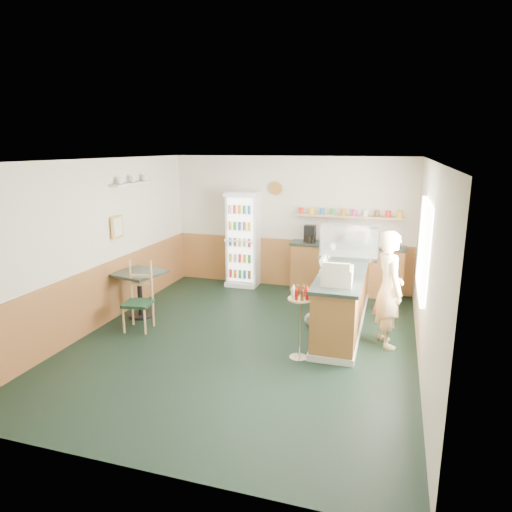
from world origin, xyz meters
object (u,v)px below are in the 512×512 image
at_px(shopkeeper, 389,289).
at_px(condiment_stand, 300,312).
at_px(cafe_chair, 140,294).
at_px(cafe_table, 139,285).
at_px(display_case, 350,242).
at_px(drinks_fridge, 243,239).
at_px(cash_register, 337,276).

bearing_deg(shopkeeper, condiment_stand, 104.11).
bearing_deg(condiment_stand, cafe_chair, 172.63).
relative_size(shopkeeper, cafe_table, 1.99).
relative_size(display_case, cafe_chair, 0.89).
height_order(shopkeeper, cafe_chair, shopkeeper).
distance_m(display_case, condiment_stand, 2.14).
xyz_separation_m(drinks_fridge, cafe_table, (-1.10, -2.31, -0.43)).
bearing_deg(shopkeeper, cash_register, 99.85).
bearing_deg(shopkeeper, cafe_table, 69.06).
height_order(drinks_fridge, cafe_table, drinks_fridge).
distance_m(condiment_stand, cafe_chair, 2.70).
height_order(drinks_fridge, condiment_stand, drinks_fridge).
xyz_separation_m(shopkeeper, cafe_chair, (-3.82, -0.47, -0.29)).
height_order(cash_register, shopkeeper, shopkeeper).
xyz_separation_m(display_case, cafe_chair, (-3.12, -1.66, -0.71)).
bearing_deg(cash_register, shopkeeper, 29.35).
bearing_deg(condiment_stand, shopkeeper, 35.61).
height_order(condiment_stand, cafe_chair, cafe_chair).
distance_m(cafe_table, cafe_chair, 0.51).
bearing_deg(condiment_stand, cash_register, 41.49).
relative_size(shopkeeper, condiment_stand, 1.68).
distance_m(drinks_fridge, cafe_table, 2.59).
xyz_separation_m(cash_register, cafe_table, (-3.40, 0.39, -0.56)).
xyz_separation_m(shopkeeper, condiment_stand, (-1.15, -0.82, -0.18)).
bearing_deg(cafe_chair, shopkeeper, -1.51).
distance_m(display_case, cash_register, 1.62).
distance_m(drinks_fridge, shopkeeper, 3.76).
bearing_deg(shopkeeper, cafe_chair, 75.56).
relative_size(display_case, cafe_table, 1.13).
bearing_deg(shopkeeper, display_case, 9.06).
bearing_deg(cafe_table, drinks_fridge, 64.42).
xyz_separation_m(condiment_stand, cafe_chair, (-2.68, 0.35, -0.11)).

